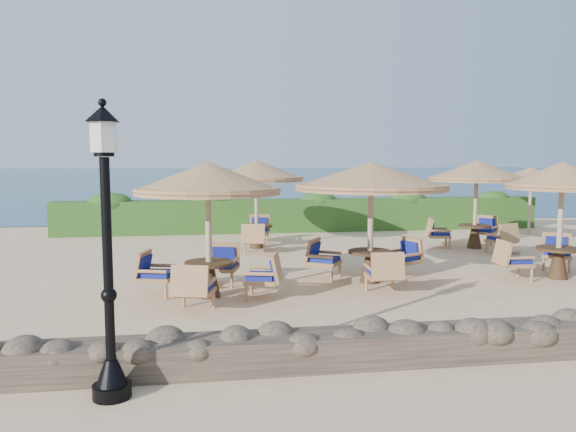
# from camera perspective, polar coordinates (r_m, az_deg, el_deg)

# --- Properties ---
(ground) EXTENTS (120.00, 120.00, 0.00)m
(ground) POSITION_cam_1_polar(r_m,az_deg,el_deg) (14.01, 7.03, -5.36)
(ground) COLOR beige
(ground) RESTS_ON ground
(sea) EXTENTS (160.00, 160.00, 0.00)m
(sea) POSITION_cam_1_polar(r_m,az_deg,el_deg) (83.35, -6.05, 4.08)
(sea) COLOR navy
(sea) RESTS_ON ground
(hedge) EXTENTS (18.00, 0.90, 1.20)m
(hedge) POSITION_cam_1_polar(r_m,az_deg,el_deg) (20.87, 1.73, 0.09)
(hedge) COLOR #224917
(hedge) RESTS_ON ground
(stone_wall) EXTENTS (15.00, 0.65, 0.44)m
(stone_wall) POSITION_cam_1_polar(r_m,az_deg,el_deg) (8.34, 18.84, -11.97)
(stone_wall) COLOR brown
(stone_wall) RESTS_ON ground
(lamp_post) EXTENTS (0.44, 0.44, 3.31)m
(lamp_post) POSITION_cam_1_polar(r_m,az_deg,el_deg) (6.62, -17.83, -4.71)
(lamp_post) COLOR black
(lamp_post) RESTS_ON ground
(extra_parasol) EXTENTS (2.30, 2.30, 2.41)m
(extra_parasol) POSITION_cam_1_polar(r_m,az_deg,el_deg) (21.74, 23.48, 3.98)
(extra_parasol) COLOR tan
(extra_parasol) RESTS_ON ground
(cafe_set_0) EXTENTS (2.89, 2.89, 2.65)m
(cafe_set_0) POSITION_cam_1_polar(r_m,az_deg,el_deg) (10.99, -8.12, 1.21)
(cafe_set_0) COLOR tan
(cafe_set_0) RESTS_ON ground
(cafe_set_1) EXTENTS (3.35, 3.35, 2.65)m
(cafe_set_1) POSITION_cam_1_polar(r_m,az_deg,el_deg) (12.30, 8.43, 2.51)
(cafe_set_1) COLOR tan
(cafe_set_1) RESTS_ON ground
(cafe_set_2) EXTENTS (2.64, 2.77, 2.65)m
(cafe_set_2) POSITION_cam_1_polar(r_m,az_deg,el_deg) (14.00, 26.02, 1.60)
(cafe_set_2) COLOR tan
(cafe_set_2) RESTS_ON ground
(cafe_set_3) EXTENTS (2.86, 2.88, 2.65)m
(cafe_set_3) POSITION_cam_1_polar(r_m,az_deg,el_deg) (16.90, -3.23, 3.52)
(cafe_set_3) COLOR tan
(cafe_set_3) RESTS_ON ground
(cafe_set_4) EXTENTS (2.87, 2.87, 2.65)m
(cafe_set_4) POSITION_cam_1_polar(r_m,az_deg,el_deg) (17.78, 18.58, 3.03)
(cafe_set_4) COLOR tan
(cafe_set_4) RESTS_ON ground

